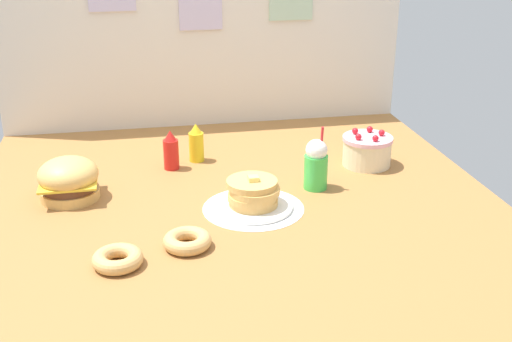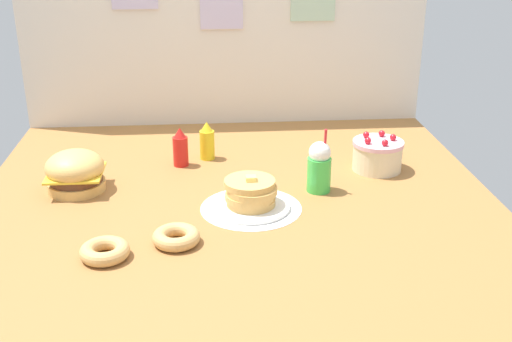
{
  "view_description": "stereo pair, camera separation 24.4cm",
  "coord_description": "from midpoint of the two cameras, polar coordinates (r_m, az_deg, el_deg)",
  "views": [
    {
      "loc": [
        -0.35,
        -2.19,
        1.05
      ],
      "look_at": [
        0.07,
        0.03,
        0.12
      ],
      "focal_mm": 45.32,
      "sensor_mm": 36.0,
      "label": 1
    },
    {
      "loc": [
        -0.11,
        -2.22,
        1.05
      ],
      "look_at": [
        0.07,
        0.03,
        0.12
      ],
      "focal_mm": 45.32,
      "sensor_mm": 36.0,
      "label": 2
    }
  ],
  "objects": [
    {
      "name": "donut_chocolate",
      "position": [
        2.16,
        -9.33,
        -6.16
      ],
      "size": [
        0.16,
        0.16,
        0.05
      ],
      "color": "tan",
      "rests_on": "ground_plane"
    },
    {
      "name": "burger",
      "position": [
        2.6,
        -18.82,
        -0.78
      ],
      "size": [
        0.23,
        0.23,
        0.17
      ],
      "color": "#DBA859",
      "rests_on": "ground_plane"
    },
    {
      "name": "pancake_stack",
      "position": [
        2.39,
        -3.18,
        -2.28
      ],
      "size": [
        0.29,
        0.29,
        0.13
      ],
      "color": "white",
      "rests_on": "doily_mat"
    },
    {
      "name": "layer_cake",
      "position": [
        2.82,
        7.34,
        1.77
      ],
      "size": [
        0.22,
        0.22,
        0.16
      ],
      "color": "beige",
      "rests_on": "ground_plane"
    },
    {
      "name": "mustard_bottle",
      "position": [
        2.86,
        -7.74,
        2.36
      ],
      "size": [
        0.07,
        0.07,
        0.17
      ],
      "color": "yellow",
      "rests_on": "ground_plane"
    },
    {
      "name": "doily_mat",
      "position": [
        2.41,
        -3.13,
        -3.35
      ],
      "size": [
        0.38,
        0.38,
        0.0
      ],
      "primitive_type": "cylinder",
      "color": "white",
      "rests_on": "ground_plane"
    },
    {
      "name": "donut_pink_glaze",
      "position": [
        2.11,
        -15.42,
        -7.55
      ],
      "size": [
        0.16,
        0.16,
        0.05
      ],
      "color": "tan",
      "rests_on": "ground_plane"
    },
    {
      "name": "cream_soda_cup",
      "position": [
        2.55,
        2.6,
        0.53
      ],
      "size": [
        0.1,
        0.1,
        0.26
      ],
      "color": "green",
      "rests_on": "ground_plane"
    },
    {
      "name": "back_wall",
      "position": [
        3.26,
        -6.84,
        13.05
      ],
      "size": [
        2.01,
        0.04,
        1.05
      ],
      "color": "silver",
      "rests_on": "ground_plane"
    },
    {
      "name": "ground_plane",
      "position": [
        2.45,
        -4.39,
        -3.26
      ],
      "size": [
        2.01,
        2.02,
        0.02
      ],
      "primitive_type": "cube",
      "color": "#9E6B38"
    },
    {
      "name": "ketchup_bottle",
      "position": [
        2.79,
        -10.01,
        1.7
      ],
      "size": [
        0.07,
        0.07,
        0.17
      ],
      "color": "red",
      "rests_on": "ground_plane"
    }
  ]
}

